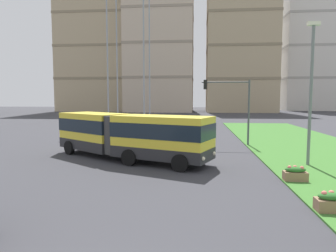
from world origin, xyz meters
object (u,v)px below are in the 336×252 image
object	(u,v)px
flower_planter_2	(332,202)
flower_planter_3	(295,174)
car_white_van	(116,132)
apartment_tower_centre	(240,50)
apartment_tower_west	(96,35)
apartment_tower_westcentre	(160,48)
apartment_tower_eastcentre	(306,49)
streetlight_median	(311,88)
traffic_light_far_right	(232,100)
apartment_tower_east	(318,32)
articulated_bus	(127,135)

from	to	relation	value
flower_planter_2	flower_planter_3	world-z (taller)	same
car_white_van	apartment_tower_centre	xyz separation A→B (m)	(20.37, 63.20, 17.23)
apartment_tower_west	apartment_tower_westcentre	xyz separation A→B (m)	(20.74, -3.15, -4.81)
flower_planter_3	apartment_tower_eastcentre	xyz separation A→B (m)	(30.68, 90.56, 19.54)
flower_planter_2	apartment_tower_centre	xyz separation A→B (m)	(7.71, 81.04, 17.56)
streetlight_median	apartment_tower_westcentre	xyz separation A→B (m)	(-17.78, 73.70, 14.30)
traffic_light_far_right	apartment_tower_east	xyz separation A→B (m)	(39.77, 89.54, 23.60)
flower_planter_2	traffic_light_far_right	distance (m)	15.96
apartment_tower_westcentre	apartment_tower_east	distance (m)	59.38
traffic_light_far_right	streetlight_median	world-z (taller)	streetlight_median
car_white_van	streetlight_median	world-z (taller)	streetlight_median
car_white_van	streetlight_median	distance (m)	18.11
articulated_bus	car_white_van	world-z (taller)	articulated_bus
apartment_tower_west	apartment_tower_eastcentre	xyz separation A→B (m)	(67.30, 9.96, -3.84)
apartment_tower_westcentre	apartment_tower_centre	world-z (taller)	apartment_tower_westcentre
apartment_tower_west	apartment_tower_westcentre	bearing A→B (deg)	-8.64
car_white_van	flower_planter_3	world-z (taller)	car_white_van
flower_planter_3	apartment_tower_eastcentre	world-z (taller)	apartment_tower_eastcentre
traffic_light_far_right	car_white_van	bearing A→B (deg)	167.73
car_white_van	apartment_tower_east	world-z (taller)	apartment_tower_east
apartment_tower_centre	apartment_tower_east	world-z (taller)	apartment_tower_east
articulated_bus	apartment_tower_centre	xyz separation A→B (m)	(17.11, 72.31, 16.33)
apartment_tower_west	apartment_tower_east	world-z (taller)	apartment_tower_east
articulated_bus	car_white_van	bearing A→B (deg)	109.71
apartment_tower_westcentre	apartment_tower_east	bearing A→B (deg)	23.56
flower_planter_2	apartment_tower_west	distance (m)	95.17
apartment_tower_west	apartment_tower_east	size ratio (longest dim) A/B	0.86
apartment_tower_centre	apartment_tower_west	bearing A→B (deg)	175.32
traffic_light_far_right	apartment_tower_eastcentre	world-z (taller)	apartment_tower_eastcentre
apartment_tower_centre	apartment_tower_eastcentre	bearing A→B (deg)	30.61
apartment_tower_westcentre	apartment_tower_east	size ratio (longest dim) A/B	0.69
traffic_light_far_right	flower_planter_2	bearing A→B (deg)	-83.42
traffic_light_far_right	apartment_tower_centre	size ratio (longest dim) A/B	0.16
flower_planter_3	traffic_light_far_right	world-z (taller)	traffic_light_far_right
car_white_van	flower_planter_3	xyz separation A→B (m)	(12.66, -13.77, -0.33)
apartment_tower_west	apartment_tower_east	xyz separation A→B (m)	(74.60, 20.34, 3.72)
apartment_tower_west	apartment_tower_eastcentre	bearing A→B (deg)	8.42
traffic_light_far_right	apartment_tower_west	xyz separation A→B (m)	(-34.84, 69.20, 19.88)
car_white_van	apartment_tower_eastcentre	size ratio (longest dim) A/B	0.11
streetlight_median	apartment_tower_west	size ratio (longest dim) A/B	0.18
apartment_tower_centre	apartment_tower_eastcentre	distance (m)	26.76
flower_planter_2	apartment_tower_east	xyz separation A→B (m)	(37.98, 105.01, 27.09)
flower_planter_3	flower_planter_2	bearing A→B (deg)	-90.00
apartment_tower_centre	flower_planter_3	bearing A→B (deg)	-95.72
flower_planter_2	streetlight_median	bearing A→B (deg)	76.34
flower_planter_2	apartment_tower_west	world-z (taller)	apartment_tower_west
apartment_tower_eastcentre	apartment_tower_centre	bearing A→B (deg)	-149.39
flower_planter_3	car_white_van	bearing A→B (deg)	132.59
traffic_light_far_right	apartment_tower_centre	bearing A→B (deg)	81.76
flower_planter_3	apartment_tower_west	world-z (taller)	apartment_tower_west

